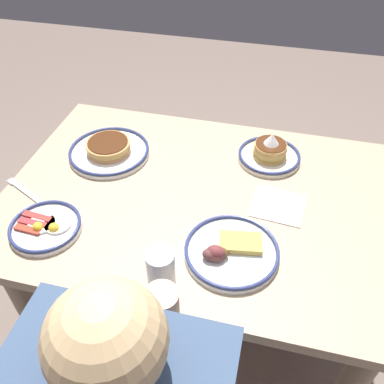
{
  "coord_description": "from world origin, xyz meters",
  "views": [
    {
      "loc": [
        -0.18,
        0.88,
        1.6
      ],
      "look_at": [
        0.03,
        0.02,
        0.78
      ],
      "focal_mm": 37.85,
      "sensor_mm": 36.0,
      "label": 1
    }
  ],
  "objects": [
    {
      "name": "paper_napkin",
      "position": [
        -0.23,
        -0.01,
        0.76
      ],
      "size": [
        0.16,
        0.15,
        0.0
      ],
      "primitive_type": "cube",
      "rotation": [
        0.0,
        0.0,
        -0.09
      ],
      "color": "white",
      "rests_on": "dining_table"
    },
    {
      "name": "fork_near",
      "position": [
        0.54,
        0.11,
        0.76
      ],
      "size": [
        0.17,
        0.09,
        0.01
      ],
      "color": "silver",
      "rests_on": "dining_table"
    },
    {
      "name": "plate_near_main",
      "position": [
        -0.18,
        -0.23,
        0.78
      ],
      "size": [
        0.21,
        0.21,
        0.1
      ],
      "color": "silver",
      "rests_on": "dining_table"
    },
    {
      "name": "ground_plane",
      "position": [
        0.0,
        0.0,
        0.0
      ],
      "size": [
        6.0,
        6.0,
        0.0
      ],
      "primitive_type": "plane",
      "color": "#736257"
    },
    {
      "name": "plate_far_companion",
      "position": [
        0.36,
        -0.13,
        0.77
      ],
      "size": [
        0.27,
        0.27,
        0.05
      ],
      "color": "white",
      "rests_on": "dining_table"
    },
    {
      "name": "plate_far_side",
      "position": [
        0.4,
        0.24,
        0.77
      ],
      "size": [
        0.2,
        0.2,
        0.04
      ],
      "color": "white",
      "rests_on": "dining_table"
    },
    {
      "name": "drinking_glass",
      "position": [
        0.03,
        0.33,
        0.8
      ],
      "size": [
        0.07,
        0.07,
        0.11
      ],
      "color": "silver",
      "rests_on": "dining_table"
    },
    {
      "name": "dining_table",
      "position": [
        0.0,
        0.0,
        0.62
      ],
      "size": [
        1.22,
        0.83,
        0.75
      ],
      "color": "tan",
      "rests_on": "ground_plane"
    },
    {
      "name": "plate_center_pancakes",
      "position": [
        -0.12,
        0.2,
        0.77
      ],
      "size": [
        0.25,
        0.25,
        0.05
      ],
      "color": "white",
      "rests_on": "dining_table"
    }
  ]
}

